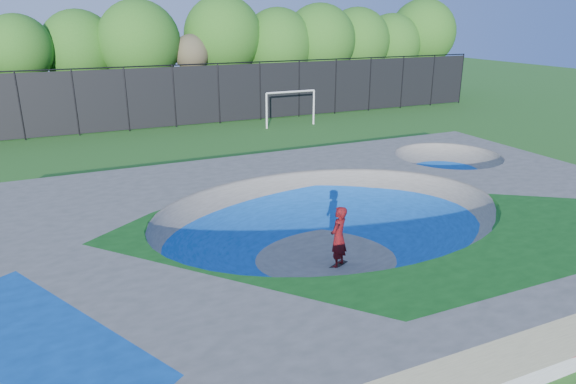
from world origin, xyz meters
name	(u,v)px	position (x,y,z in m)	size (l,w,h in m)	color
ground	(330,254)	(0.00, 0.00, 0.00)	(120.00, 120.00, 0.00)	#26621B
skate_deck	(331,232)	(0.00, 0.00, 0.75)	(22.00, 14.00, 1.50)	gray
skater	(338,237)	(-0.21, -0.84, 0.94)	(0.69, 0.45, 1.88)	#AD0D10
skateboard	(337,266)	(-0.21, -0.84, 0.03)	(0.78, 0.22, 0.05)	black
soccer_goal	(291,102)	(7.00, 18.12, 1.63)	(3.54, 0.12, 2.34)	silver
fence	(174,95)	(0.00, 21.00, 2.10)	(48.09, 0.09, 4.04)	black
treeline	(183,42)	(2.05, 26.18, 5.13)	(52.85, 7.21, 8.50)	#403020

